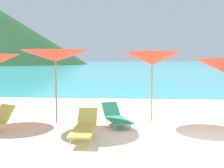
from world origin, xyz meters
The scene contains 6 objects.
ground_plane centered at (0.00, 10.00, -0.15)m, with size 50.00×100.00×0.30m, color beige.
ocean_water centered at (0.00, 227.63, 0.01)m, with size 650.00×440.00×0.02m, color #38B7CC.
umbrella_3 centered at (-4.18, 1.86, 2.13)m, with size 2.27×2.27×2.31m.
umbrella_4 centered at (-1.15, 2.39, 2.06)m, with size 1.96×1.96×2.27m.
lounge_chair_3 centered at (-2.28, 1.75, 0.27)m, with size 1.09×1.65×0.62m.
lounge_chair_7 centered at (-2.99, 0.21, 0.31)m, with size 0.55×1.55×0.68m.
Camera 1 is at (-1.78, -6.54, 2.00)m, focal length 43.83 mm.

